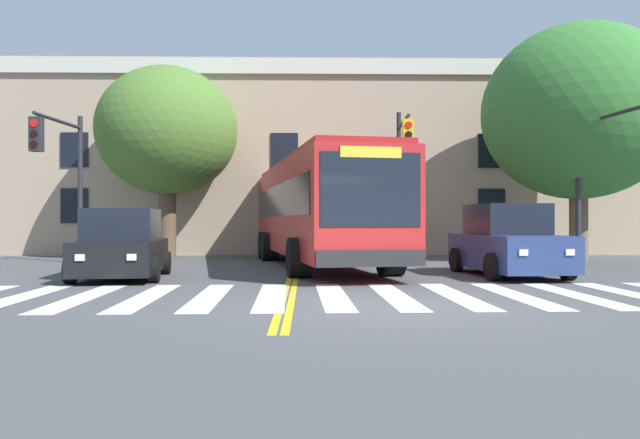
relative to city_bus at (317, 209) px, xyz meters
name	(u,v)px	position (x,y,z in m)	size (l,w,h in m)	color
ground_plane	(394,307)	(1.11, -9.19, -1.78)	(120.00, 120.00, 0.00)	#4C4C4F
crosswalk	(364,296)	(0.75, -7.75, -1.78)	(15.60, 4.67, 0.01)	white
lane_line_yellow_inner	(297,255)	(-0.75, 6.25, -1.78)	(0.12, 36.00, 0.01)	gold
lane_line_yellow_outer	(301,255)	(-0.59, 6.25, -1.78)	(0.12, 36.00, 0.01)	gold
city_bus	(317,209)	(0.00, 0.00, 0.00)	(4.53, 12.64, 3.26)	#B22323
car_black_near_lane	(122,246)	(-4.83, -4.14, -1.00)	(2.35, 3.87, 1.70)	black
car_navy_far_lane	(507,243)	(4.83, -3.51, -0.95)	(2.32, 4.43, 1.84)	navy
car_grey_behind_bus	(320,227)	(0.28, 10.51, -0.69)	(2.46, 5.18, 2.30)	slate
traffic_light_near_corner	(609,154)	(8.54, -1.33, 1.57)	(0.66, 4.02, 5.07)	#28282D
traffic_light_far_corner	(62,161)	(-8.03, 0.31, 1.51)	(0.50, 3.06, 4.91)	#28282D
traffic_light_overhead	(403,161)	(2.87, 1.31, 1.62)	(0.35, 2.77, 5.22)	#28282D
street_tree_curbside_large	(579,112)	(9.09, 1.99, 3.40)	(9.05, 8.97, 8.24)	brown
street_tree_curbside_small	(167,131)	(-5.59, 4.16, 3.00)	(7.39, 7.39, 7.22)	brown
building_facade	(377,165)	(2.98, 9.81, 2.25)	(31.70, 8.03, 8.05)	tan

